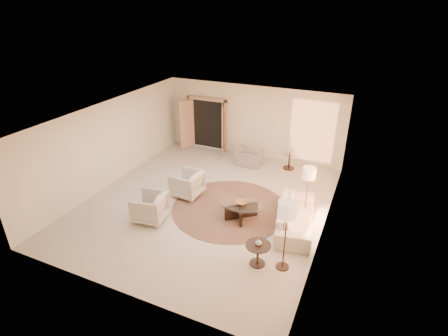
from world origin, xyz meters
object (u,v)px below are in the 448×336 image
at_px(end_vase, 258,242).
at_px(floor_lamp_far, 287,213).
at_px(sofa, 296,216).
at_px(armchair_right, 150,206).
at_px(bowl, 241,202).
at_px(side_table, 289,159).
at_px(floor_lamp_near, 309,175).
at_px(coffee_table, 241,209).
at_px(end_table, 258,251).
at_px(armchair_left, 187,183).
at_px(accent_chair, 249,155).
at_px(side_vase, 290,149).

bearing_deg(end_vase, floor_lamp_far, 12.79).
distance_m(sofa, armchair_right, 4.06).
distance_m(floor_lamp_far, bowl, 2.45).
bearing_deg(bowl, end_vase, -57.09).
relative_size(side_table, end_vase, 3.98).
xyz_separation_m(sofa, armchair_right, (-3.84, -1.32, 0.10)).
height_order(floor_lamp_near, floor_lamp_far, floor_lamp_far).
bearing_deg(coffee_table, end_table, -57.09).
height_order(armchair_left, armchair_right, armchair_left).
xyz_separation_m(armchair_left, end_vase, (3.11, -2.15, 0.19)).
xyz_separation_m(accent_chair, coffee_table, (1.03, -3.41, -0.10)).
relative_size(sofa, bowl, 6.71).
height_order(accent_chair, side_table, accent_chair).
xyz_separation_m(floor_lamp_near, bowl, (-1.63, -0.89, -0.78)).
height_order(sofa, armchair_right, armchair_right).
height_order(floor_lamp_far, bowl, floor_lamp_far).
bearing_deg(side_table, coffee_table, -96.53).
bearing_deg(armchair_right, accent_chair, 154.48).
height_order(side_table, floor_lamp_near, floor_lamp_near).
bearing_deg(floor_lamp_near, bowl, -151.55).
relative_size(armchair_left, end_vase, 5.55).
height_order(armchair_left, side_vase, side_vase).
height_order(side_table, side_vase, side_vase).
height_order(coffee_table, floor_lamp_far, floor_lamp_far).
height_order(armchair_right, side_table, armchair_right).
distance_m(end_table, floor_lamp_near, 2.75).
relative_size(coffee_table, end_table, 2.65).
xyz_separation_m(floor_lamp_near, side_vase, (-1.21, 2.84, -0.53)).
bearing_deg(side_table, armchair_right, -119.63).
xyz_separation_m(armchair_right, bowl, (2.33, 1.11, 0.08)).
relative_size(armchair_left, side_vase, 3.37).
height_order(bowl, side_vase, side_vase).
bearing_deg(armchair_left, side_table, 144.93).
relative_size(coffee_table, floor_lamp_near, 1.04).
relative_size(floor_lamp_far, end_vase, 11.15).
relative_size(armchair_left, coffee_table, 0.56).
height_order(accent_chair, end_table, accent_chair).
bearing_deg(coffee_table, bowl, 0.00).
xyz_separation_m(armchair_left, floor_lamp_far, (3.69, -2.02, 1.08)).
xyz_separation_m(armchair_left, armchair_right, (-0.28, -1.62, -0.01)).
bearing_deg(armchair_right, floor_lamp_near, 107.28).
xyz_separation_m(coffee_table, end_table, (1.06, -1.64, 0.09)).
height_order(accent_chair, coffee_table, accent_chair).
height_order(sofa, floor_lamp_near, floor_lamp_near).
bearing_deg(armchair_left, side_vase, 144.93).
height_order(coffee_table, end_vase, end_vase).
height_order(armchair_left, end_vase, armchair_left).
height_order(sofa, side_table, sofa).
relative_size(accent_chair, coffee_table, 0.58).
bearing_deg(end_table, end_vase, 90.00).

